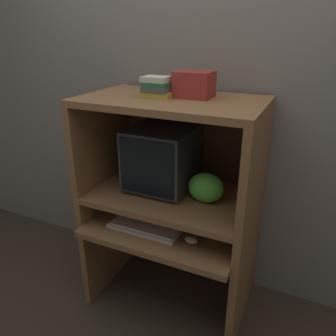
{
  "coord_description": "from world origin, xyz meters",
  "views": [
    {
      "loc": [
        0.71,
        -1.28,
        1.66
      ],
      "look_at": [
        -0.03,
        0.3,
        0.93
      ],
      "focal_mm": 35.0,
      "sensor_mm": 36.0,
      "label": 1
    }
  ],
  "objects_px": {
    "keyboard": "(144,228)",
    "book_stack": "(157,87)",
    "mouse": "(191,240)",
    "crt_monitor": "(162,157)",
    "storage_box": "(194,84)",
    "snack_bag": "(206,188)"
  },
  "relations": [
    {
      "from": "crt_monitor",
      "to": "snack_bag",
      "type": "relative_size",
      "value": 2.01
    },
    {
      "from": "snack_bag",
      "to": "book_stack",
      "type": "xyz_separation_m",
      "value": [
        -0.29,
        -0.01,
        0.53
      ]
    },
    {
      "from": "keyboard",
      "to": "storage_box",
      "type": "distance_m",
      "value": 0.85
    },
    {
      "from": "mouse",
      "to": "storage_box",
      "type": "relative_size",
      "value": 0.4
    },
    {
      "from": "keyboard",
      "to": "book_stack",
      "type": "xyz_separation_m",
      "value": [
        0.02,
        0.15,
        0.78
      ]
    },
    {
      "from": "keyboard",
      "to": "storage_box",
      "type": "relative_size",
      "value": 2.21
    },
    {
      "from": "crt_monitor",
      "to": "mouse",
      "type": "relative_size",
      "value": 5.36
    },
    {
      "from": "keyboard",
      "to": "book_stack",
      "type": "relative_size",
      "value": 2.68
    },
    {
      "from": "crt_monitor",
      "to": "keyboard",
      "type": "bearing_deg",
      "value": -92.18
    },
    {
      "from": "crt_monitor",
      "to": "storage_box",
      "type": "bearing_deg",
      "value": 3.59
    },
    {
      "from": "crt_monitor",
      "to": "keyboard",
      "type": "distance_m",
      "value": 0.43
    },
    {
      "from": "book_stack",
      "to": "storage_box",
      "type": "relative_size",
      "value": 0.82
    },
    {
      "from": "keyboard",
      "to": "snack_bag",
      "type": "height_order",
      "value": "snack_bag"
    },
    {
      "from": "mouse",
      "to": "book_stack",
      "type": "relative_size",
      "value": 0.48
    },
    {
      "from": "keyboard",
      "to": "mouse",
      "type": "bearing_deg",
      "value": -1.0
    },
    {
      "from": "crt_monitor",
      "to": "snack_bag",
      "type": "distance_m",
      "value": 0.33
    },
    {
      "from": "keyboard",
      "to": "crt_monitor",
      "type": "bearing_deg",
      "value": 87.82
    },
    {
      "from": "snack_bag",
      "to": "storage_box",
      "type": "distance_m",
      "value": 0.56
    },
    {
      "from": "keyboard",
      "to": "book_stack",
      "type": "bearing_deg",
      "value": 82.18
    },
    {
      "from": "crt_monitor",
      "to": "storage_box",
      "type": "distance_m",
      "value": 0.47
    },
    {
      "from": "keyboard",
      "to": "book_stack",
      "type": "distance_m",
      "value": 0.79
    },
    {
      "from": "book_stack",
      "to": "snack_bag",
      "type": "bearing_deg",
      "value": 2.06
    }
  ]
}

